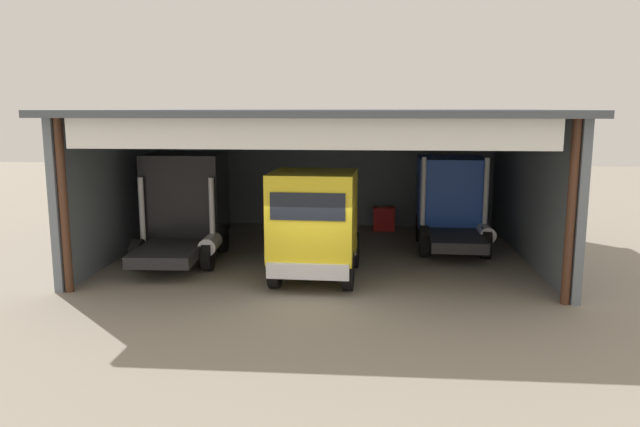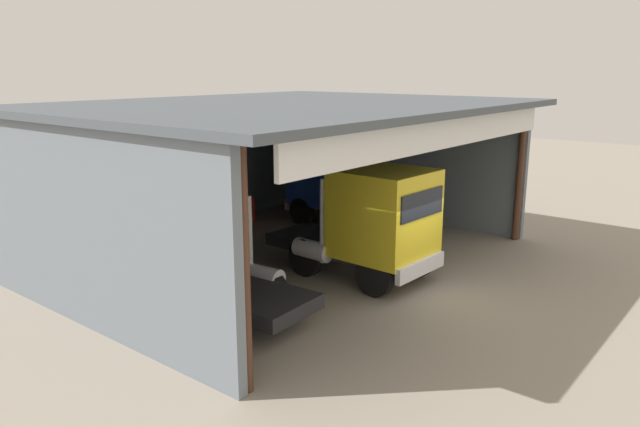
% 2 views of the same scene
% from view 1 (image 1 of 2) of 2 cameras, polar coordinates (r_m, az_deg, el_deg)
% --- Properties ---
extents(ground_plane, '(80.00, 80.00, 0.00)m').
position_cam_1_polar(ground_plane, '(16.77, -1.07, -8.00)').
color(ground_plane, gray).
rests_on(ground_plane, ground).
extents(workshop_shed, '(14.73, 11.78, 5.08)m').
position_cam_1_polar(workshop_shed, '(22.31, 0.52, 5.86)').
color(workshop_shed, slate).
rests_on(workshop_shed, ground).
extents(truck_black_center_right_bay, '(2.90, 5.36, 3.59)m').
position_cam_1_polar(truck_black_center_right_bay, '(21.46, -12.47, 0.85)').
color(truck_black_center_right_bay, black).
rests_on(truck_black_center_right_bay, ground).
extents(truck_yellow_yard_outside, '(2.62, 5.40, 3.33)m').
position_cam_1_polar(truck_yellow_yard_outside, '(18.10, -0.53, -0.92)').
color(truck_yellow_yard_outside, yellow).
rests_on(truck_yellow_yard_outside, ground).
extents(truck_blue_left_bay, '(2.61, 5.33, 3.43)m').
position_cam_1_polar(truck_blue_left_bay, '(23.10, 12.17, 1.21)').
color(truck_blue_left_bay, '#1E47B7').
rests_on(truck_blue_left_bay, ground).
extents(oil_drum, '(0.58, 0.58, 0.90)m').
position_cam_1_polar(oil_drum, '(26.43, 5.72, -0.42)').
color(oil_drum, gold).
rests_on(oil_drum, ground).
extents(tool_cart, '(0.90, 0.60, 1.00)m').
position_cam_1_polar(tool_cart, '(26.02, 5.99, -0.48)').
color(tool_cart, red).
rests_on(tool_cart, ground).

